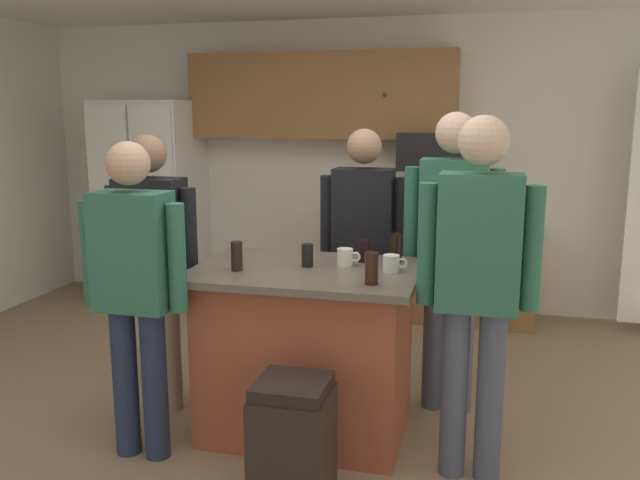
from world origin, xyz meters
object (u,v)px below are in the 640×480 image
(microwave_over_range, at_px, (432,151))
(person_elder_center, at_px, (134,281))
(person_guest_left, at_px, (452,241))
(glass_stout_tall, at_px, (372,268))
(tumbler_amber, at_px, (395,248))
(trash_bin, at_px, (293,444))
(refrigerator, at_px, (152,202))
(glass_short_whisky, at_px, (307,255))
(person_host_foreground, at_px, (153,255))
(mug_ceramic_white, at_px, (392,263))
(glass_pilsner, at_px, (237,256))
(person_guest_right, at_px, (477,275))
(person_guest_by_door, at_px, (363,240))
(glass_dark_ale, at_px, (364,251))
(mug_blue_stoneware, at_px, (345,257))
(kitchen_island, at_px, (307,350))

(microwave_over_range, distance_m, person_elder_center, 3.14)
(person_guest_left, relative_size, glass_stout_tall, 11.09)
(tumbler_amber, relative_size, trash_bin, 0.27)
(refrigerator, height_order, person_guest_left, refrigerator)
(glass_stout_tall, distance_m, glass_short_whisky, 0.50)
(person_host_foreground, height_order, mug_ceramic_white, person_host_foreground)
(person_elder_center, height_order, mug_ceramic_white, person_elder_center)
(tumbler_amber, xyz_separation_m, glass_pilsner, (-0.79, -0.42, -0.00))
(glass_stout_tall, bearing_deg, microwave_over_range, 88.86)
(person_guest_right, bearing_deg, glass_stout_tall, 14.81)
(glass_stout_tall, relative_size, glass_short_whisky, 1.28)
(refrigerator, bearing_deg, person_guest_by_door, -32.64)
(person_guest_by_door, height_order, person_elder_center, person_guest_by_door)
(glass_dark_ale, height_order, trash_bin, glass_dark_ale)
(glass_stout_tall, relative_size, mug_blue_stoneware, 1.23)
(person_host_foreground, relative_size, trash_bin, 2.72)
(person_host_foreground, xyz_separation_m, trash_bin, (1.09, -0.78, -0.65))
(person_guest_by_door, relative_size, person_guest_left, 0.94)
(kitchen_island, bearing_deg, tumbler_amber, 31.69)
(person_elder_center, xyz_separation_m, tumbler_amber, (1.22, 0.75, 0.08))
(mug_blue_stoneware, xyz_separation_m, glass_dark_ale, (0.08, 0.12, 0.02))
(glass_short_whisky, bearing_deg, mug_ceramic_white, -0.56)
(mug_blue_stoneware, bearing_deg, mug_ceramic_white, -16.19)
(glass_short_whisky, bearing_deg, person_guest_by_door, 76.91)
(kitchen_island, distance_m, trash_bin, 0.75)
(kitchen_island, bearing_deg, mug_ceramic_white, 3.86)
(microwave_over_range, relative_size, tumbler_amber, 3.41)
(glass_short_whisky, relative_size, glass_pilsner, 0.80)
(person_host_foreground, relative_size, person_guest_left, 0.93)
(person_host_foreground, xyz_separation_m, person_guest_left, (1.70, 0.43, 0.09))
(glass_stout_tall, relative_size, glass_dark_ale, 1.25)
(person_guest_left, height_order, glass_stout_tall, person_guest_left)
(person_guest_left, bearing_deg, tumbler_amber, 2.61)
(glass_stout_tall, height_order, glass_short_whisky, glass_stout_tall)
(refrigerator, xyz_separation_m, person_host_foreground, (1.19, -2.19, 0.01))
(person_host_foreground, relative_size, glass_short_whisky, 13.14)
(glass_stout_tall, bearing_deg, kitchen_island, 148.33)
(person_guest_right, height_order, glass_stout_tall, person_guest_right)
(kitchen_island, bearing_deg, person_host_foreground, 175.92)
(tumbler_amber, bearing_deg, mug_blue_stoneware, -146.54)
(kitchen_island, bearing_deg, person_elder_center, -148.54)
(microwave_over_range, height_order, person_elder_center, person_elder_center)
(microwave_over_range, xyz_separation_m, person_guest_by_door, (-0.29, -1.60, -0.48))
(person_guest_left, distance_m, mug_ceramic_white, 0.55)
(mug_ceramic_white, xyz_separation_m, glass_dark_ale, (-0.19, 0.20, 0.02))
(microwave_over_range, distance_m, kitchen_island, 2.60)
(person_guest_right, bearing_deg, glass_dark_ale, -21.69)
(mug_blue_stoneware, relative_size, tumbler_amber, 0.80)
(person_guest_right, xyz_separation_m, tumbler_amber, (-0.46, 0.53, -0.00))
(person_elder_center, xyz_separation_m, glass_dark_ale, (1.04, 0.70, 0.07))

